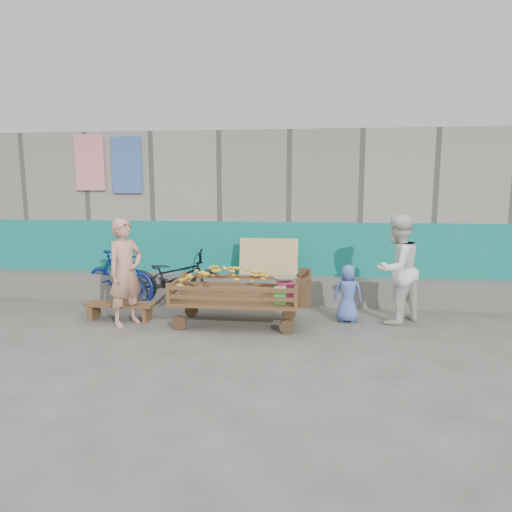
# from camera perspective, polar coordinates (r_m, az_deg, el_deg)

# --- Properties ---
(ground) EXTENTS (80.00, 80.00, 0.00)m
(ground) POSITION_cam_1_polar(r_m,az_deg,el_deg) (5.92, -3.35, -11.38)
(ground) COLOR #4C4A46
(ground) RESTS_ON ground
(building_wall) EXTENTS (12.00, 3.50, 3.00)m
(building_wall) POSITION_cam_1_polar(r_m,az_deg,el_deg) (9.58, 0.77, 5.39)
(building_wall) COLOR gray
(building_wall) RESTS_ON ground
(banana_cart) EXTENTS (2.01, 0.92, 0.86)m
(banana_cart) POSITION_cam_1_polar(r_m,az_deg,el_deg) (6.70, -2.81, -3.79)
(banana_cart) COLOR brown
(banana_cart) RESTS_ON ground
(bench) EXTENTS (1.06, 0.32, 0.26)m
(bench) POSITION_cam_1_polar(r_m,az_deg,el_deg) (7.33, -16.59, -6.16)
(bench) COLOR brown
(bench) RESTS_ON ground
(vendor_man) EXTENTS (0.62, 0.68, 1.57)m
(vendor_man) POSITION_cam_1_polar(r_m,az_deg,el_deg) (6.92, -15.98, -1.98)
(vendor_man) COLOR tan
(vendor_man) RESTS_ON ground
(woman) EXTENTS (1.00, 0.98, 1.63)m
(woman) POSITION_cam_1_polar(r_m,az_deg,el_deg) (7.08, 17.18, -1.58)
(woman) COLOR white
(woman) RESTS_ON ground
(child) EXTENTS (0.44, 0.30, 0.87)m
(child) POSITION_cam_1_polar(r_m,az_deg,el_deg) (7.00, 11.41, -4.61)
(child) COLOR #4C6BBB
(child) RESTS_ON ground
(bicycle_dark) EXTENTS (1.85, 0.89, 0.93)m
(bicycle_dark) POSITION_cam_1_polar(r_m,az_deg,el_deg) (8.02, -10.29, -2.64)
(bicycle_dark) COLOR black
(bicycle_dark) RESTS_ON ground
(bicycle_blue) EXTENTS (1.57, 0.94, 0.91)m
(bicycle_blue) POSITION_cam_1_polar(r_m,az_deg,el_deg) (8.36, -16.70, -2.49)
(bicycle_blue) COLOR navy
(bicycle_blue) RESTS_ON ground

